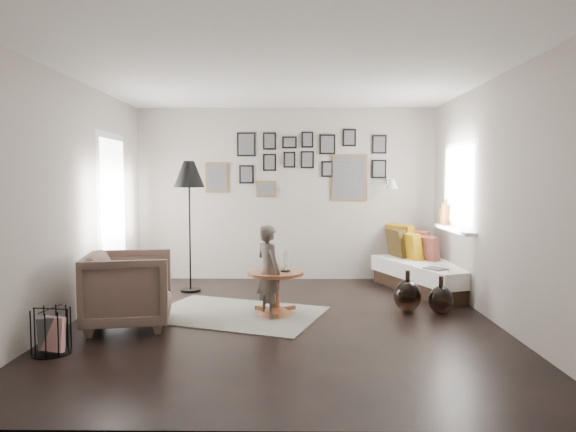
{
  "coord_description": "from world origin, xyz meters",
  "views": [
    {
      "loc": [
        0.12,
        -5.39,
        1.51
      ],
      "look_at": [
        0.05,
        0.5,
        1.1
      ],
      "focal_mm": 32.0,
      "sensor_mm": 36.0,
      "label": 1
    }
  ],
  "objects_px": {
    "demijohn_small": "(441,300)",
    "vase": "(268,259)",
    "floor_lamp": "(189,179)",
    "magazine_basket": "(51,331)",
    "armchair": "(129,289)",
    "daybed": "(426,270)",
    "demijohn_large": "(407,296)",
    "pedestal_table": "(276,295)",
    "child": "(269,271)"
  },
  "relations": [
    {
      "from": "demijohn_small",
      "to": "vase",
      "type": "bearing_deg",
      "value": -179.24
    },
    {
      "from": "floor_lamp",
      "to": "magazine_basket",
      "type": "xyz_separation_m",
      "value": [
        -0.71,
        -2.53,
        -1.33
      ]
    },
    {
      "from": "armchair",
      "to": "daybed",
      "type": "bearing_deg",
      "value": -74.03
    },
    {
      "from": "armchair",
      "to": "demijohn_small",
      "type": "relative_size",
      "value": 1.98
    },
    {
      "from": "vase",
      "to": "demijohn_large",
      "type": "xyz_separation_m",
      "value": [
        1.6,
        0.15,
        -0.45
      ]
    },
    {
      "from": "pedestal_table",
      "to": "demijohn_small",
      "type": "distance_m",
      "value": 1.87
    },
    {
      "from": "demijohn_small",
      "to": "child",
      "type": "xyz_separation_m",
      "value": [
        -1.94,
        -0.15,
        0.35
      ]
    },
    {
      "from": "pedestal_table",
      "to": "vase",
      "type": "xyz_separation_m",
      "value": [
        -0.08,
        0.02,
        0.4
      ]
    },
    {
      "from": "armchair",
      "to": "child",
      "type": "xyz_separation_m",
      "value": [
        1.42,
        0.37,
        0.12
      ]
    },
    {
      "from": "vase",
      "to": "floor_lamp",
      "type": "xyz_separation_m",
      "value": [
        -1.12,
        1.19,
        0.9
      ]
    },
    {
      "from": "vase",
      "to": "child",
      "type": "height_order",
      "value": "child"
    },
    {
      "from": "pedestal_table",
      "to": "daybed",
      "type": "xyz_separation_m",
      "value": [
        2.03,
        1.34,
        0.04
      ]
    },
    {
      "from": "armchair",
      "to": "demijohn_small",
      "type": "height_order",
      "value": "armchair"
    },
    {
      "from": "vase",
      "to": "demijohn_small",
      "type": "bearing_deg",
      "value": 0.76
    },
    {
      "from": "pedestal_table",
      "to": "vase",
      "type": "relative_size",
      "value": 1.4
    },
    {
      "from": "vase",
      "to": "magazine_basket",
      "type": "height_order",
      "value": "vase"
    },
    {
      "from": "demijohn_small",
      "to": "demijohn_large",
      "type": "bearing_deg",
      "value": 161.08
    },
    {
      "from": "child",
      "to": "floor_lamp",
      "type": "bearing_deg",
      "value": 6.55
    },
    {
      "from": "daybed",
      "to": "demijohn_small",
      "type": "bearing_deg",
      "value": -118.26
    },
    {
      "from": "pedestal_table",
      "to": "vase",
      "type": "bearing_deg",
      "value": 165.96
    },
    {
      "from": "magazine_basket",
      "to": "demijohn_large",
      "type": "distance_m",
      "value": 3.73
    },
    {
      "from": "daybed",
      "to": "armchair",
      "type": "distance_m",
      "value": 3.97
    },
    {
      "from": "demijohn_small",
      "to": "child",
      "type": "distance_m",
      "value": 1.97
    },
    {
      "from": "armchair",
      "to": "magazine_basket",
      "type": "relative_size",
      "value": 2.16
    },
    {
      "from": "demijohn_large",
      "to": "child",
      "type": "bearing_deg",
      "value": -170.28
    },
    {
      "from": "pedestal_table",
      "to": "demijohn_large",
      "type": "height_order",
      "value": "pedestal_table"
    },
    {
      "from": "daybed",
      "to": "magazine_basket",
      "type": "distance_m",
      "value": 4.76
    },
    {
      "from": "armchair",
      "to": "vase",
      "type": "bearing_deg",
      "value": -81.93
    },
    {
      "from": "floor_lamp",
      "to": "demijohn_small",
      "type": "xyz_separation_m",
      "value": [
        3.07,
        -1.17,
        -1.36
      ]
    },
    {
      "from": "pedestal_table",
      "to": "magazine_basket",
      "type": "distance_m",
      "value": 2.32
    },
    {
      "from": "pedestal_table",
      "to": "demijohn_small",
      "type": "relative_size",
      "value": 1.45
    },
    {
      "from": "pedestal_table",
      "to": "vase",
      "type": "height_order",
      "value": "vase"
    },
    {
      "from": "magazine_basket",
      "to": "daybed",
      "type": "bearing_deg",
      "value": 33.99
    },
    {
      "from": "armchair",
      "to": "magazine_basket",
      "type": "height_order",
      "value": "armchair"
    },
    {
      "from": "magazine_basket",
      "to": "floor_lamp",
      "type": "bearing_deg",
      "value": 74.41
    },
    {
      "from": "pedestal_table",
      "to": "daybed",
      "type": "bearing_deg",
      "value": 33.48
    },
    {
      "from": "vase",
      "to": "demijohn_small",
      "type": "relative_size",
      "value": 1.04
    },
    {
      "from": "vase",
      "to": "armchair",
      "type": "height_order",
      "value": "vase"
    },
    {
      "from": "floor_lamp",
      "to": "demijohn_large",
      "type": "bearing_deg",
      "value": -21.09
    },
    {
      "from": "daybed",
      "to": "demijohn_large",
      "type": "bearing_deg",
      "value": -134.61
    },
    {
      "from": "vase",
      "to": "demijohn_large",
      "type": "relative_size",
      "value": 0.95
    },
    {
      "from": "pedestal_table",
      "to": "child",
      "type": "relative_size",
      "value": 0.61
    },
    {
      "from": "magazine_basket",
      "to": "demijohn_small",
      "type": "relative_size",
      "value": 0.92
    },
    {
      "from": "armchair",
      "to": "child",
      "type": "distance_m",
      "value": 1.48
    },
    {
      "from": "armchair",
      "to": "magazine_basket",
      "type": "xyz_separation_m",
      "value": [
        -0.42,
        -0.84,
        -0.19
      ]
    },
    {
      "from": "floor_lamp",
      "to": "demijohn_large",
      "type": "height_order",
      "value": "floor_lamp"
    },
    {
      "from": "demijohn_large",
      "to": "pedestal_table",
      "type": "bearing_deg",
      "value": -173.76
    },
    {
      "from": "demijohn_large",
      "to": "child",
      "type": "distance_m",
      "value": 1.64
    },
    {
      "from": "demijohn_small",
      "to": "child",
      "type": "height_order",
      "value": "child"
    },
    {
      "from": "floor_lamp",
      "to": "magazine_basket",
      "type": "distance_m",
      "value": 2.94
    }
  ]
}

